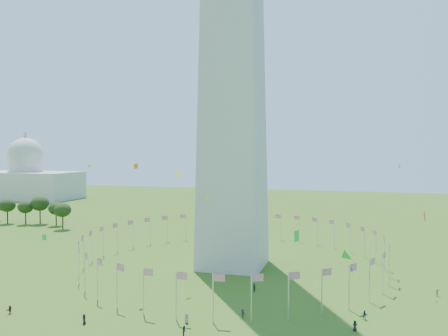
{
  "coord_description": "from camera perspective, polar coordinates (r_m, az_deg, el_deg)",
  "views": [
    {
      "loc": [
        30.92,
        -63.87,
        30.88
      ],
      "look_at": [
        1.87,
        35.0,
        27.28
      ],
      "focal_mm": 35.0,
      "sensor_mm": 36.0,
      "label": 1
    }
  ],
  "objects": [
    {
      "name": "flag_ring",
      "position": [
        120.91,
        1.17,
        -10.6
      ],
      "size": [
        80.24,
        80.24,
        9.0
      ],
      "color": "silver",
      "rests_on": "ground"
    },
    {
      "name": "capitol_building",
      "position": [
        322.52,
        -24.48,
        0.42
      ],
      "size": [
        70.0,
        35.0,
        46.0
      ],
      "primitive_type": null,
      "color": "beige",
      "rests_on": "ground"
    },
    {
      "name": "kites_aloft",
      "position": [
        88.26,
        3.9,
        -6.74
      ],
      "size": [
        124.74,
        63.21,
        32.31
      ],
      "color": "green",
      "rests_on": "ground"
    },
    {
      "name": "tree_line_west",
      "position": [
        208.2,
        -25.15,
        -5.21
      ],
      "size": [
        55.63,
        15.93,
        12.15
      ],
      "color": "#294416",
      "rests_on": "ground"
    }
  ]
}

